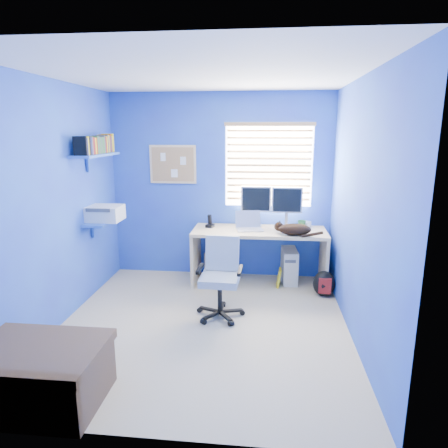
# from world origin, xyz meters

# --- Properties ---
(floor) EXTENTS (3.00, 3.20, 0.00)m
(floor) POSITION_xyz_m (0.00, 0.00, 0.00)
(floor) COLOR #BCAD8D
(floor) RESTS_ON ground
(ceiling) EXTENTS (3.00, 3.20, 0.00)m
(ceiling) POSITION_xyz_m (0.00, 0.00, 2.50)
(ceiling) COLOR white
(ceiling) RESTS_ON wall_back
(wall_back) EXTENTS (3.00, 0.01, 2.50)m
(wall_back) POSITION_xyz_m (0.00, 1.60, 1.25)
(wall_back) COLOR #2D3EC0
(wall_back) RESTS_ON ground
(wall_front) EXTENTS (3.00, 0.01, 2.50)m
(wall_front) POSITION_xyz_m (0.00, -1.60, 1.25)
(wall_front) COLOR #2D3EC0
(wall_front) RESTS_ON ground
(wall_left) EXTENTS (0.01, 3.20, 2.50)m
(wall_left) POSITION_xyz_m (-1.50, 0.00, 1.25)
(wall_left) COLOR #2D3EC0
(wall_left) RESTS_ON ground
(wall_right) EXTENTS (0.01, 3.20, 2.50)m
(wall_right) POSITION_xyz_m (1.50, 0.00, 1.25)
(wall_right) COLOR #2D3EC0
(wall_right) RESTS_ON ground
(desk) EXTENTS (1.73, 0.65, 0.74)m
(desk) POSITION_xyz_m (0.55, 1.26, 0.37)
(desk) COLOR tan
(desk) RESTS_ON floor
(laptop) EXTENTS (0.38, 0.33, 0.22)m
(laptop) POSITION_xyz_m (0.42, 1.24, 0.85)
(laptop) COLOR silver
(laptop) RESTS_ON desk
(monitor_left) EXTENTS (0.40, 0.13, 0.54)m
(monitor_left) POSITION_xyz_m (0.49, 1.47, 1.01)
(monitor_left) COLOR silver
(monitor_left) RESTS_ON desk
(monitor_right) EXTENTS (0.40, 0.13, 0.54)m
(monitor_right) POSITION_xyz_m (0.90, 1.44, 1.01)
(monitor_right) COLOR silver
(monitor_right) RESTS_ON desk
(phone) EXTENTS (0.12, 0.13, 0.17)m
(phone) POSITION_xyz_m (-0.11, 1.33, 0.82)
(phone) COLOR black
(phone) RESTS_ON desk
(mug) EXTENTS (0.10, 0.09, 0.10)m
(mug) POSITION_xyz_m (1.10, 1.42, 0.79)
(mug) COLOR #2D7035
(mug) RESTS_ON desk
(cd_spindle) EXTENTS (0.13, 0.13, 0.07)m
(cd_spindle) POSITION_xyz_m (1.17, 1.50, 0.78)
(cd_spindle) COLOR silver
(cd_spindle) RESTS_ON desk
(cat) EXTENTS (0.45, 0.35, 0.14)m
(cat) POSITION_xyz_m (0.99, 1.04, 0.81)
(cat) COLOR black
(cat) RESTS_ON desk
(tower_pc) EXTENTS (0.22, 0.45, 0.45)m
(tower_pc) POSITION_xyz_m (0.96, 1.38, 0.23)
(tower_pc) COLOR beige
(tower_pc) RESTS_ON floor
(drawer_boxes) EXTENTS (0.35, 0.28, 0.41)m
(drawer_boxes) POSITION_xyz_m (0.00, 1.36, 0.20)
(drawer_boxes) COLOR tan
(drawer_boxes) RESTS_ON floor
(yellow_book) EXTENTS (0.03, 0.17, 0.24)m
(yellow_book) POSITION_xyz_m (0.82, 1.18, 0.12)
(yellow_book) COLOR yellow
(yellow_book) RESTS_ON floor
(backpack) EXTENTS (0.30, 0.24, 0.32)m
(backpack) POSITION_xyz_m (1.36, 0.93, 0.16)
(backpack) COLOR black
(backpack) RESTS_ON floor
(bed_corner) EXTENTS (0.93, 0.66, 0.45)m
(bed_corner) POSITION_xyz_m (-1.03, -1.32, 0.22)
(bed_corner) COLOR #453527
(bed_corner) RESTS_ON floor
(office_chair) EXTENTS (0.52, 0.52, 0.86)m
(office_chair) POSITION_xyz_m (0.15, 0.28, 0.32)
(office_chair) COLOR black
(office_chair) RESTS_ON floor
(window_blinds) EXTENTS (1.15, 0.05, 1.10)m
(window_blinds) POSITION_xyz_m (0.65, 1.57, 1.55)
(window_blinds) COLOR white
(window_blinds) RESTS_ON ground
(corkboard) EXTENTS (0.64, 0.02, 0.52)m
(corkboard) POSITION_xyz_m (-0.65, 1.58, 1.55)
(corkboard) COLOR tan
(corkboard) RESTS_ON ground
(wall_shelves) EXTENTS (0.42, 0.90, 1.05)m
(wall_shelves) POSITION_xyz_m (-1.35, 0.75, 1.43)
(wall_shelves) COLOR blue
(wall_shelves) RESTS_ON ground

